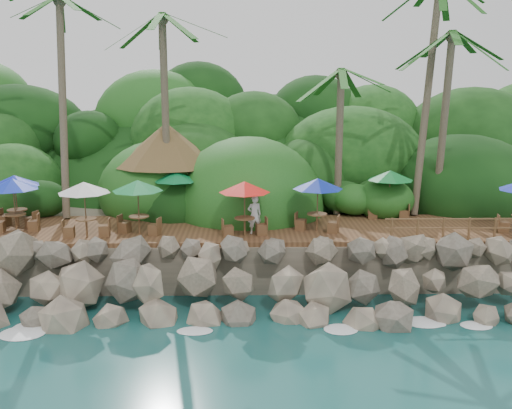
{
  "coord_description": "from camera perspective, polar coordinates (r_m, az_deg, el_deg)",
  "views": [
    {
      "loc": [
        -0.45,
        -18.58,
        8.71
      ],
      "look_at": [
        0.0,
        6.0,
        3.4
      ],
      "focal_mm": 38.38,
      "sensor_mm": 36.0,
      "label": 1
    }
  ],
  "objects": [
    {
      "name": "terrace",
      "position": [
        25.43,
        0.0,
        -2.64
      ],
      "size": [
        26.0,
        5.0,
        0.2
      ],
      "primitive_type": "cube",
      "color": "brown",
      "rests_on": "land_base"
    },
    {
      "name": "palapa",
      "position": [
        28.81,
        -9.28,
        6.22
      ],
      "size": [
        5.41,
        5.41,
        4.6
      ],
      "color": "brown",
      "rests_on": "ground"
    },
    {
      "name": "railing",
      "position": [
        25.05,
        22.52,
        -2.15
      ],
      "size": [
        8.3,
        0.1,
        1.0
      ],
      "color": "brown",
      "rests_on": "terrace"
    },
    {
      "name": "jungle_hill",
      "position": [
        42.97,
        -0.42,
        0.49
      ],
      "size": [
        44.8,
        28.0,
        15.4
      ],
      "primitive_type": "ellipsoid",
      "color": "#143811",
      "rests_on": "ground"
    },
    {
      "name": "land_base",
      "position": [
        35.42,
        -0.29,
        -0.3
      ],
      "size": [
        32.0,
        25.2,
        2.1
      ],
      "primitive_type": "cube",
      "color": "gray",
      "rests_on": "ground"
    },
    {
      "name": "dining_clusters",
      "position": [
        25.03,
        -3.74,
        2.05
      ],
      "size": [
        25.16,
        5.27,
        2.43
      ],
      "color": "brown",
      "rests_on": "terrace"
    },
    {
      "name": "palms",
      "position": [
        27.47,
        -2.14,
        19.77
      ],
      "size": [
        28.98,
        6.49,
        13.62
      ],
      "color": "brown",
      "rests_on": "ground"
    },
    {
      "name": "jungle_foliage",
      "position": [
        34.69,
        -0.27,
        -2.35
      ],
      "size": [
        44.0,
        16.0,
        12.0
      ],
      "primitive_type": null,
      "color": "#143811",
      "rests_on": "ground"
    },
    {
      "name": "waiter",
      "position": [
        24.18,
        -0.16,
        -1.08
      ],
      "size": [
        0.71,
        0.55,
        1.72
      ],
      "primitive_type": "imported",
      "rotation": [
        0.0,
        0.0,
        3.39
      ],
      "color": "white",
      "rests_on": "terrace"
    },
    {
      "name": "foam_line",
      "position": [
        20.78,
        0.29,
        -12.5
      ],
      "size": [
        25.2,
        0.8,
        0.06
      ],
      "color": "white",
      "rests_on": "ground"
    },
    {
      "name": "seawall",
      "position": [
        21.92,
        0.19,
        -7.98
      ],
      "size": [
        29.0,
        4.0,
        2.3
      ],
      "primitive_type": null,
      "color": "gray",
      "rests_on": "ground"
    },
    {
      "name": "ground",
      "position": [
        20.52,
        0.31,
        -12.92
      ],
      "size": [
        140.0,
        140.0,
        0.0
      ],
      "primitive_type": "plane",
      "color": "#19514F",
      "rests_on": "ground"
    }
  ]
}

